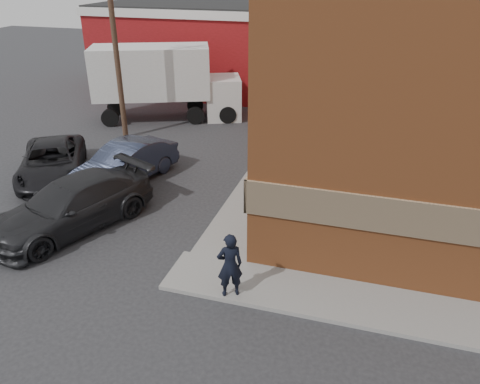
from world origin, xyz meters
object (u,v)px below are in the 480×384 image
Objects in this scene: utility_pole at (115,41)px; suv_b at (72,205)px; warehouse at (222,47)px; box_truck at (166,78)px; man at (230,265)px; suv_a at (52,162)px; sedan at (125,164)px.

utility_pole reaches higher than suv_b.
box_truck is at bearing -95.01° from warehouse.
man is 0.35× the size of suv_a.
warehouse reaches higher than suv_a.
warehouse is 1.93× the size of box_truck.
suv_b is (2.82, -8.50, -3.92)m from utility_pole.
utility_pole is at bearing 55.44° from suv_a.
man reaches higher than sedan.
man is 0.39× the size of sedan.
man is at bearing 4.76° from suv_b.
warehouse is 1.81× the size of utility_pole.
suv_b is at bearing -86.14° from warehouse.
utility_pole is 1.72× the size of suv_a.
man is at bearing -70.86° from warehouse.
box_truck reaches higher than suv_b.
suv_b is at bearing -75.92° from suv_a.
man is 10.71m from suv_a.
box_truck is (0.84, 3.45, -2.43)m from utility_pole.
utility_pole is 6.75m from sedan.
box_truck is (1.19, 8.75, 1.59)m from suv_a.
warehouse is 7.60m from box_truck.
sedan reaches higher than suv_a.
warehouse is 19.64m from suv_b.
utility_pole is at bearing -97.77° from warehouse.
sedan is 0.84× the size of suv_b.
warehouse reaches higher than sedan.
box_truck is (-1.86, 8.21, 1.53)m from sedan.
utility_pole is 4.30m from box_truck.
sedan is at bearing -60.50° from utility_pole.
box_truck is (-8.14, 14.00, 1.27)m from man.
sedan is 0.92× the size of suv_a.
suv_a is (-9.34, 5.25, -0.32)m from man.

